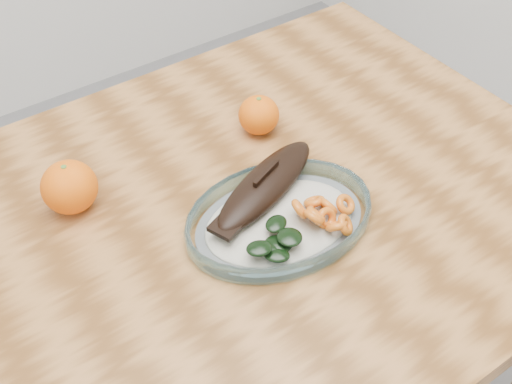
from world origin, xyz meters
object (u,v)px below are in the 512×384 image
(plated_meal, at_px, (279,215))
(orange_left, at_px, (69,187))
(orange_right, at_px, (259,115))
(dining_table, at_px, (213,267))

(plated_meal, height_order, orange_left, orange_left)
(orange_left, height_order, orange_right, orange_left)
(dining_table, height_order, orange_right, orange_right)
(orange_left, bearing_deg, orange_right, -1.95)
(dining_table, bearing_deg, orange_right, 36.37)
(dining_table, distance_m, plated_meal, 0.16)
(orange_right, bearing_deg, plated_meal, -117.32)
(orange_left, xyz_separation_m, orange_right, (0.33, -0.01, -0.01))
(orange_right, bearing_deg, orange_left, 178.05)
(orange_left, bearing_deg, dining_table, -44.97)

